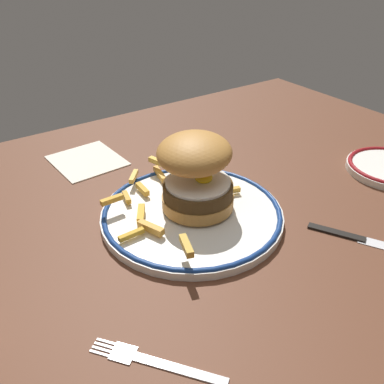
# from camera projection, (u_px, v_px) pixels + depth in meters

# --- Properties ---
(ground_plane) EXTENTS (1.34, 0.96, 0.04)m
(ground_plane) POSITION_uv_depth(u_px,v_px,m) (178.00, 255.00, 0.58)
(ground_plane) COLOR brown
(dinner_plate) EXTENTS (0.27, 0.27, 0.02)m
(dinner_plate) POSITION_uv_depth(u_px,v_px,m) (192.00, 213.00, 0.62)
(dinner_plate) COLOR white
(dinner_plate) RESTS_ON ground_plane
(burger) EXTENTS (0.16, 0.15, 0.11)m
(burger) POSITION_uv_depth(u_px,v_px,m) (196.00, 172.00, 0.60)
(burger) COLOR #B67C39
(burger) RESTS_ON dinner_plate
(fries_pile) EXTENTS (0.22, 0.25, 0.03)m
(fries_pile) POSITION_uv_depth(u_px,v_px,m) (170.00, 194.00, 0.64)
(fries_pile) COLOR gold
(fries_pile) RESTS_ON dinner_plate
(fork) EXTENTS (0.10, 0.12, 0.00)m
(fork) POSITION_uv_depth(u_px,v_px,m) (154.00, 361.00, 0.41)
(fork) COLOR silver
(fork) RESTS_ON ground_plane
(knife) EXTENTS (0.10, 0.16, 0.01)m
(knife) POSITION_uv_depth(u_px,v_px,m) (362.00, 239.00, 0.58)
(knife) COLOR black
(knife) RESTS_ON ground_plane
(napkin) EXTENTS (0.12, 0.14, 0.00)m
(napkin) POSITION_uv_depth(u_px,v_px,m) (87.00, 160.00, 0.78)
(napkin) COLOR silver
(napkin) RESTS_ON ground_plane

